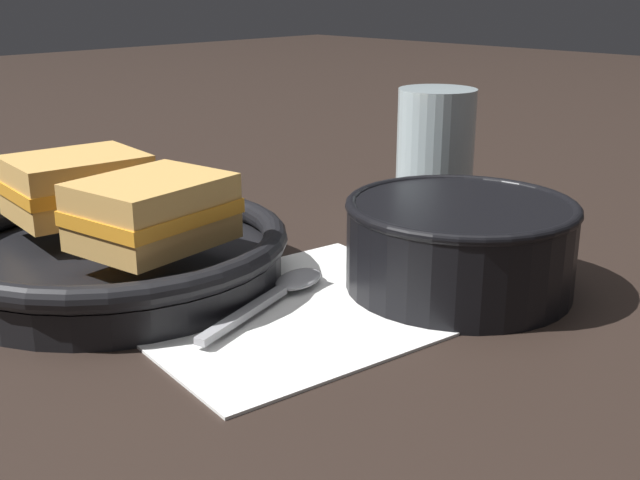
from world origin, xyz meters
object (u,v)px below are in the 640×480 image
Objects in this scene: sandwich_near_right at (77,185)px; drinking_glass at (435,158)px; sandwich_near_left at (152,212)px; skillet at (117,254)px; spoon at (285,288)px; soup_bowl at (460,240)px.

drinking_glass is (0.28, -0.13, -0.00)m from sandwich_near_right.
drinking_glass reaches higher than sandwich_near_left.
spoon is at bearing -60.46° from skillet.
drinking_glass is at bearing 43.35° from soup_bowl.
skillet is (-0.06, 0.11, 0.01)m from spoon.
sandwich_near_left is 1.01× the size of sandwich_near_right.
drinking_glass reaches higher than spoon.
spoon is 0.23m from drinking_glass.
skillet is (-0.16, 0.19, -0.02)m from soup_bowl.
spoon is (-0.10, 0.08, -0.03)m from soup_bowl.
sandwich_near_right reaches higher than soup_bowl.
spoon is at bearing 142.79° from soup_bowl.
spoon is 1.16× the size of drinking_glass.
skillet is at bearing 103.09° from spoon.
soup_bowl is 0.22m from sandwich_near_left.
drinking_glass is (0.29, -0.02, -0.00)m from sandwich_near_left.
soup_bowl is 0.25m from skillet.
soup_bowl is 0.29m from sandwich_near_right.
drinking_glass is at bearing -6.93° from spoon.
drinking_glass reaches higher than skillet.
skillet is at bearing 165.11° from drinking_glass.
sandwich_near_left reaches higher than skillet.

